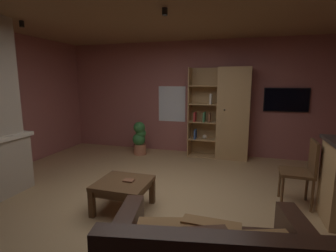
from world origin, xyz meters
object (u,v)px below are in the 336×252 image
(table_book_0, at_px, (129,180))
(dining_chair, at_px, (303,168))
(potted_floor_plant, at_px, (140,138))
(bookshelf_cabinet, at_px, (229,114))
(coffee_table, at_px, (123,187))
(wall_mounted_tv, at_px, (286,100))

(table_book_0, bearing_deg, dining_chair, 19.74)
(potted_floor_plant, bearing_deg, table_book_0, -70.33)
(bookshelf_cabinet, xyz_separation_m, coffee_table, (-1.17, -2.80, -0.67))
(table_book_0, height_order, wall_mounted_tv, wall_mounted_tv)
(table_book_0, bearing_deg, wall_mounted_tv, 52.88)
(bookshelf_cabinet, height_order, coffee_table, bookshelf_cabinet)
(potted_floor_plant, bearing_deg, dining_chair, -28.41)
(bookshelf_cabinet, bearing_deg, potted_floor_plant, -171.48)
(coffee_table, bearing_deg, bookshelf_cabinet, 67.24)
(table_book_0, bearing_deg, coffee_table, -163.43)
(dining_chair, bearing_deg, potted_floor_plant, 151.59)
(table_book_0, height_order, dining_chair, dining_chair)
(coffee_table, xyz_separation_m, dining_chair, (2.29, 0.82, 0.21))
(bookshelf_cabinet, distance_m, coffee_table, 3.11)
(dining_chair, height_order, potted_floor_plant, dining_chair)
(potted_floor_plant, distance_m, wall_mounted_tv, 3.32)
(table_book_0, relative_size, wall_mounted_tv, 0.15)
(bookshelf_cabinet, distance_m, wall_mounted_tv, 1.22)
(coffee_table, height_order, wall_mounted_tv, wall_mounted_tv)
(table_book_0, relative_size, dining_chair, 0.15)
(coffee_table, distance_m, wall_mounted_tv, 3.93)
(bookshelf_cabinet, height_order, dining_chair, bookshelf_cabinet)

